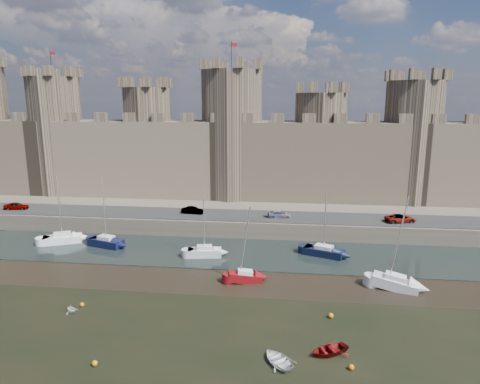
{
  "coord_description": "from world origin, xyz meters",
  "views": [
    {
      "loc": [
        12.69,
        -30.31,
        20.32
      ],
      "look_at": [
        6.58,
        22.0,
        8.94
      ],
      "focal_mm": 32.0,
      "sensor_mm": 36.0,
      "label": 1
    }
  ],
  "objects_px": {
    "car_0": "(16,206)",
    "sailboat_3": "(324,251)",
    "sailboat_2": "(205,251)",
    "sailboat_4": "(245,276)",
    "car_2": "(279,214)",
    "car_3": "(400,218)",
    "car_1": "(193,210)",
    "sailboat_1": "(106,242)",
    "sailboat_0": "(62,238)",
    "sailboat_5": "(395,282)"
  },
  "relations": [
    {
      "from": "car_0",
      "to": "sailboat_2",
      "type": "bearing_deg",
      "value": -118.83
    },
    {
      "from": "sailboat_3",
      "to": "sailboat_5",
      "type": "xyz_separation_m",
      "value": [
        7.02,
        -9.3,
        0.03
      ]
    },
    {
      "from": "car_1",
      "to": "sailboat_5",
      "type": "relative_size",
      "value": 0.34
    },
    {
      "from": "car_1",
      "to": "sailboat_3",
      "type": "distance_m",
      "value": 22.41
    },
    {
      "from": "sailboat_3",
      "to": "sailboat_4",
      "type": "relative_size",
      "value": 1.01
    },
    {
      "from": "car_0",
      "to": "car_3",
      "type": "relative_size",
      "value": 0.85
    },
    {
      "from": "car_3",
      "to": "sailboat_3",
      "type": "bearing_deg",
      "value": 113.02
    },
    {
      "from": "car_0",
      "to": "car_3",
      "type": "distance_m",
      "value": 61.27
    },
    {
      "from": "sailboat_4",
      "to": "car_2",
      "type": "bearing_deg",
      "value": 68.02
    },
    {
      "from": "sailboat_3",
      "to": "sailboat_0",
      "type": "bearing_deg",
      "value": -159.29
    },
    {
      "from": "car_1",
      "to": "sailboat_5",
      "type": "distance_m",
      "value": 33.2
    },
    {
      "from": "sailboat_1",
      "to": "sailboat_2",
      "type": "height_order",
      "value": "sailboat_1"
    },
    {
      "from": "sailboat_2",
      "to": "sailboat_4",
      "type": "bearing_deg",
      "value": -58.89
    },
    {
      "from": "car_3",
      "to": "sailboat_4",
      "type": "distance_m",
      "value": 28.02
    },
    {
      "from": "car_0",
      "to": "sailboat_2",
      "type": "relative_size",
      "value": 0.4
    },
    {
      "from": "sailboat_5",
      "to": "car_3",
      "type": "bearing_deg",
      "value": 92.21
    },
    {
      "from": "car_0",
      "to": "sailboat_1",
      "type": "distance_m",
      "value": 21.51
    },
    {
      "from": "car_2",
      "to": "sailboat_0",
      "type": "distance_m",
      "value": 32.18
    },
    {
      "from": "car_0",
      "to": "sailboat_3",
      "type": "distance_m",
      "value": 50.43
    },
    {
      "from": "car_2",
      "to": "sailboat_4",
      "type": "relative_size",
      "value": 0.41
    },
    {
      "from": "sailboat_4",
      "to": "car_0",
      "type": "bearing_deg",
      "value": 143.46
    },
    {
      "from": "car_3",
      "to": "sailboat_2",
      "type": "relative_size",
      "value": 0.47
    },
    {
      "from": "car_1",
      "to": "car_2",
      "type": "bearing_deg",
      "value": -84.59
    },
    {
      "from": "car_1",
      "to": "sailboat_4",
      "type": "relative_size",
      "value": 0.4
    },
    {
      "from": "car_1",
      "to": "sailboat_0",
      "type": "xyz_separation_m",
      "value": [
        -17.15,
        -9.04,
        -2.31
      ]
    },
    {
      "from": "sailboat_2",
      "to": "car_2",
      "type": "bearing_deg",
      "value": 41.04
    },
    {
      "from": "sailboat_4",
      "to": "car_3",
      "type": "bearing_deg",
      "value": 28.65
    },
    {
      "from": "car_1",
      "to": "sailboat_1",
      "type": "height_order",
      "value": "sailboat_1"
    },
    {
      "from": "sailboat_1",
      "to": "sailboat_2",
      "type": "bearing_deg",
      "value": 9.03
    },
    {
      "from": "sailboat_2",
      "to": "sailboat_4",
      "type": "xyz_separation_m",
      "value": [
        6.13,
        -7.19,
        -0.1
      ]
    },
    {
      "from": "car_3",
      "to": "sailboat_4",
      "type": "xyz_separation_m",
      "value": [
        -21.26,
        -18.09,
        -2.44
      ]
    },
    {
      "from": "car_3",
      "to": "sailboat_0",
      "type": "distance_m",
      "value": 49.54
    },
    {
      "from": "sailboat_0",
      "to": "sailboat_2",
      "type": "height_order",
      "value": "sailboat_0"
    },
    {
      "from": "car_1",
      "to": "sailboat_3",
      "type": "bearing_deg",
      "value": -108.61
    },
    {
      "from": "sailboat_2",
      "to": "sailboat_5",
      "type": "distance_m",
      "value": 23.77
    },
    {
      "from": "car_3",
      "to": "sailboat_2",
      "type": "xyz_separation_m",
      "value": [
        -27.39,
        -10.9,
        -2.34
      ]
    },
    {
      "from": "car_0",
      "to": "sailboat_1",
      "type": "height_order",
      "value": "sailboat_1"
    },
    {
      "from": "sailboat_0",
      "to": "car_2",
      "type": "bearing_deg",
      "value": -8.76
    },
    {
      "from": "sailboat_3",
      "to": "sailboat_5",
      "type": "bearing_deg",
      "value": -30.89
    },
    {
      "from": "sailboat_3",
      "to": "sailboat_4",
      "type": "height_order",
      "value": "sailboat_3"
    },
    {
      "from": "car_2",
      "to": "sailboat_2",
      "type": "distance_m",
      "value": 15.06
    },
    {
      "from": "car_1",
      "to": "car_3",
      "type": "distance_m",
      "value": 31.72
    },
    {
      "from": "car_0",
      "to": "car_3",
      "type": "bearing_deg",
      "value": -100.76
    },
    {
      "from": "car_2",
      "to": "sailboat_4",
      "type": "bearing_deg",
      "value": 161.65
    },
    {
      "from": "car_0",
      "to": "car_2",
      "type": "distance_m",
      "value": 43.38
    },
    {
      "from": "sailboat_1",
      "to": "car_0",
      "type": "bearing_deg",
      "value": 172.88
    },
    {
      "from": "car_2",
      "to": "sailboat_5",
      "type": "xyz_separation_m",
      "value": [
        13.17,
        -18.64,
        -2.28
      ]
    },
    {
      "from": "car_2",
      "to": "sailboat_0",
      "type": "height_order",
      "value": "sailboat_0"
    },
    {
      "from": "sailboat_4",
      "to": "sailboat_5",
      "type": "relative_size",
      "value": 0.85
    },
    {
      "from": "car_1",
      "to": "car_3",
      "type": "bearing_deg",
      "value": -84.27
    }
  ]
}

